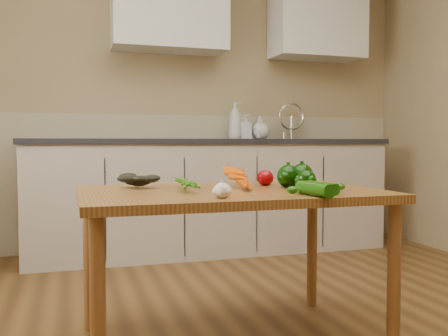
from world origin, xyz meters
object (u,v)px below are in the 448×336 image
zucchini_b (315,189)px  soap_bottle_a (235,121)px  pepper_a (288,176)px  pepper_b (302,176)px  table (230,207)px  tomato_a (265,178)px  soap_bottle_b (245,127)px  leafy_greens (141,178)px  soap_bottle_c (260,128)px  tomato_c (291,178)px  garlic_bulb (222,191)px  zucchini_a (321,188)px  pepper_c (306,180)px  tomato_b (265,178)px  carrot_bunch (223,182)px

zucchini_b → soap_bottle_a: bearing=79.3°
pepper_a → pepper_b: size_ratio=0.95×
table → pepper_b: (0.34, 0.01, 0.13)m
tomato_a → soap_bottle_b: bearing=73.3°
leafy_greens → tomato_a: size_ratio=2.27×
table → leafy_greens: bearing=150.9°
table → soap_bottle_c: (0.87, 1.89, 0.40)m
tomato_c → soap_bottle_b: bearing=77.1°
garlic_bulb → zucchini_a: bearing=5.4°
pepper_c → tomato_b: size_ratio=1.15×
soap_bottle_a → tomato_a: bearing=-151.8°
soap_bottle_a → soap_bottle_c: 0.23m
soap_bottle_b → garlic_bulb: soap_bottle_b is taller
tomato_a → tomato_c: 0.12m
carrot_bunch → tomato_a: bearing=23.7°
soap_bottle_b → soap_bottle_c: (0.14, 0.01, -0.01)m
pepper_c → pepper_a: bearing=111.4°
zucchini_a → soap_bottle_b: bearing=78.3°
carrot_bunch → tomato_a: tomato_a is taller
zucchini_b → pepper_a: bearing=81.7°
carrot_bunch → pepper_c: bearing=-18.8°
tomato_b → zucchini_b: size_ratio=0.37×
carrot_bunch → leafy_greens: (-0.33, 0.16, 0.01)m
carrot_bunch → garlic_bulb: size_ratio=3.53×
soap_bottle_b → pepper_b: (-0.40, -1.87, -0.28)m
garlic_bulb → soap_bottle_a: bearing=70.4°
leafy_greens → garlic_bulb: size_ratio=2.72×
leafy_greens → garlic_bulb: 0.54m
tomato_c → table: bearing=-160.8°
carrot_bunch → pepper_b: pepper_b is taller
tomato_c → zucchini_a: 0.37m
soap_bottle_a → soap_bottle_b: size_ratio=1.48×
pepper_a → tomato_c: (0.05, 0.09, -0.02)m
soap_bottle_b → leafy_greens: (-1.09, -1.69, -0.29)m
tomato_c → garlic_bulb: bearing=-138.3°
soap_bottle_c → leafy_greens: (-1.22, -1.69, -0.28)m
tomato_a → pepper_b: bearing=-47.7°
table → tomato_b: (0.24, 0.20, 0.11)m
zucchini_a → soap_bottle_a: bearing=80.7°
table → soap_bottle_b: (0.74, 1.88, 0.40)m
soap_bottle_a → zucchini_b: soap_bottle_a is taller
soap_bottle_b → tomato_c: soap_bottle_b is taller
tomato_c → zucchini_a: bearing=-95.7°
garlic_bulb → pepper_c: size_ratio=0.79×
soap_bottle_b → tomato_a: size_ratio=2.59×
tomato_b → zucchini_b: 0.53m
soap_bottle_a → soap_bottle_b: (0.09, 0.01, -0.05)m
table → garlic_bulb: garlic_bulb is taller
garlic_bulb → pepper_b: bearing=33.2°
table → tomato_c: bearing=19.0°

